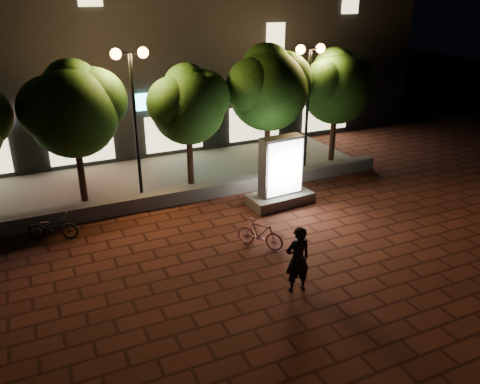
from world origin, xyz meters
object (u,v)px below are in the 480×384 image
rider (298,259)px  scooter_pink (260,234)px  tree_right (269,85)px  street_lamp_right (309,75)px  tree_mid (188,102)px  ad_kiosk (280,177)px  scooter_parked (53,227)px  tree_left (74,106)px  tree_far_right (337,84)px  street_lamp_left (132,85)px

rider → scooter_pink: bearing=-89.7°
tree_right → street_lamp_right: bearing=-9.1°
tree_mid → ad_kiosk: bearing=-54.1°
scooter_parked → tree_left: bearing=-6.5°
ad_kiosk → rider: 5.30m
tree_far_right → ad_kiosk: size_ratio=1.93×
street_lamp_right → scooter_parked: bearing=-167.9°
tree_right → scooter_pink: 7.09m
tree_right → scooter_pink: (-3.14, -5.54, -3.12)m
tree_right → scooter_parked: 9.50m
tree_mid → tree_right: tree_right is taller
tree_mid → tree_far_right: size_ratio=0.95×
tree_far_right → scooter_parked: (-11.81, -2.46, -2.97)m
tree_left → street_lamp_right: street_lamp_right is taller
rider → street_lamp_right: bearing=-119.0°
tree_far_right → rider: 10.50m
street_lamp_right → ad_kiosk: (-2.74, -2.79, -2.90)m
scooter_pink → rider: bearing=-132.1°
tree_right → scooter_pink: tree_right is taller
tree_left → street_lamp_left: street_lamp_left is taller
street_lamp_left → tree_left: bearing=172.3°
ad_kiosk → scooter_parked: (-7.52, 0.59, -0.60)m
street_lamp_left → street_lamp_right: bearing=0.0°
tree_left → ad_kiosk: 7.34m
tree_left → street_lamp_right: 8.96m
ad_kiosk → scooter_parked: ad_kiosk is taller
ad_kiosk → scooter_parked: 7.56m
street_lamp_right → ad_kiosk: bearing=-134.5°
tree_left → ad_kiosk: bearing=-26.2°
tree_left → rider: bearing=-63.0°
tree_far_right → street_lamp_right: 1.66m
tree_mid → street_lamp_right: bearing=-3.0°
scooter_pink → rider: rider is taller
street_lamp_right → tree_mid: bearing=177.0°
street_lamp_right → rider: street_lamp_right is taller
tree_mid → street_lamp_right: (4.95, -0.26, 0.68)m
street_lamp_left → tree_far_right: bearing=1.8°
tree_right → ad_kiosk: (-1.10, -3.06, -2.57)m
tree_far_right → scooter_pink: tree_far_right is taller
tree_left → rider: tree_left is taller
tree_far_right → street_lamp_left: street_lamp_left is taller
tree_right → scooter_parked: (-8.61, -2.46, -3.17)m
street_lamp_left → scooter_parked: 5.35m
street_lamp_left → ad_kiosk: street_lamp_left is taller
ad_kiosk → scooter_pink: 3.26m
scooter_pink → scooter_parked: (-5.47, 3.08, -0.05)m
tree_mid → scooter_parked: size_ratio=2.97×
tree_right → tree_far_right: size_ratio=1.06×
tree_left → tree_mid: tree_left is taller
tree_mid → scooter_pink: (0.16, -5.54, -2.77)m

